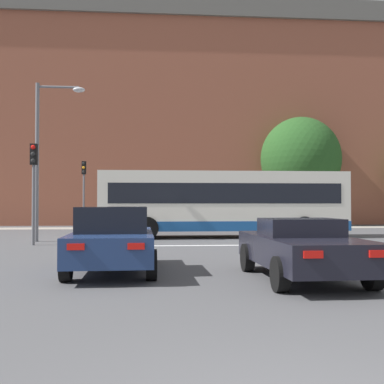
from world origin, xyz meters
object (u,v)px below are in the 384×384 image
(car_saloon_left, at_px, (113,239))
(car_roadster_right, at_px, (302,248))
(traffic_light_far_left, at_px, (84,183))
(pedestrian_waiting, at_px, (228,212))
(bus_crossing_lead, at_px, (223,202))
(traffic_light_near_left, at_px, (34,176))
(street_lamp_junction, at_px, (46,144))

(car_saloon_left, xyz_separation_m, car_roadster_right, (3.99, -1.45, -0.10))
(traffic_light_far_left, height_order, pedestrian_waiting, traffic_light_far_left)
(car_roadster_right, bearing_deg, bus_crossing_lead, 87.85)
(traffic_light_near_left, height_order, street_lamp_junction, street_lamp_junction)
(traffic_light_far_left, distance_m, pedestrian_waiting, 9.38)
(traffic_light_near_left, bearing_deg, street_lamp_junction, 87.52)
(car_saloon_left, relative_size, traffic_light_near_left, 1.13)
(traffic_light_near_left, xyz_separation_m, pedestrian_waiting, (9.45, 12.44, -1.55))
(bus_crossing_lead, distance_m, traffic_light_far_left, 10.77)
(car_roadster_right, xyz_separation_m, pedestrian_waiting, (1.89, 21.32, 0.40))
(bus_crossing_lead, relative_size, traffic_light_far_left, 2.71)
(traffic_light_far_left, relative_size, street_lamp_junction, 0.63)
(car_saloon_left, distance_m, bus_crossing_lead, 11.88)
(traffic_light_near_left, bearing_deg, bus_crossing_lead, 25.20)
(car_saloon_left, distance_m, street_lamp_junction, 10.35)
(traffic_light_far_left, bearing_deg, car_saloon_left, -80.11)
(car_roadster_right, distance_m, pedestrian_waiting, 21.40)
(car_saloon_left, distance_m, traffic_light_far_left, 19.14)
(traffic_light_far_left, bearing_deg, pedestrian_waiting, 7.00)
(car_saloon_left, bearing_deg, bus_crossing_lead, 68.11)
(traffic_light_far_left, xyz_separation_m, pedestrian_waiting, (9.14, 1.12, -1.76))
(traffic_light_far_left, relative_size, pedestrian_waiting, 2.35)
(car_roadster_right, height_order, street_lamp_junction, street_lamp_junction)
(traffic_light_near_left, bearing_deg, traffic_light_far_left, 88.44)
(car_roadster_right, relative_size, pedestrian_waiting, 2.44)
(car_roadster_right, height_order, bus_crossing_lead, bus_crossing_lead)
(bus_crossing_lead, relative_size, pedestrian_waiting, 6.37)
(car_roadster_right, bearing_deg, street_lamp_junction, 124.00)
(street_lamp_junction, bearing_deg, bus_crossing_lead, 13.95)
(car_saloon_left, xyz_separation_m, traffic_light_near_left, (-3.57, 7.42, 1.85))
(traffic_light_near_left, distance_m, pedestrian_waiting, 15.70)
(car_saloon_left, height_order, traffic_light_near_left, traffic_light_near_left)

